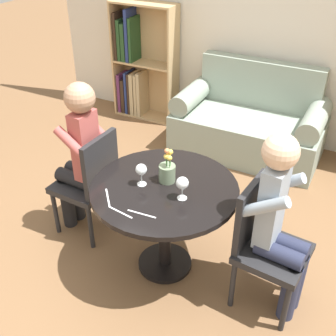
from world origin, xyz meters
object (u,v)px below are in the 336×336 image
Objects in this scene: bookshelf_left at (139,66)px; chair_left at (91,181)px; wine_glass_right at (182,184)px; wine_glass_left at (141,170)px; person_right at (281,223)px; flower_vase at (167,171)px; chair_right at (264,241)px; person_left at (79,155)px; couch at (249,124)px.

bookshelf_left is 2.25m from chair_left.
bookshelf_left is 8.57× the size of wine_glass_right.
person_right is at bearing 4.38° from wine_glass_left.
chair_left is at bearing 166.30° from wine_glass_left.
flower_vase is (-0.17, 0.13, -0.03)m from wine_glass_right.
chair_left is 1.38m from chair_right.
person_right is at bearing -3.19° from flower_vase.
bookshelf_left reaches higher than person_left.
wine_glass_left is at bearing 78.97° from chair_left.
wine_glass_right is at bearing -2.84° from wine_glass_left.
chair_left is 0.70× the size of person_left.
bookshelf_left is 2.59m from flower_vase.
wine_glass_right is 0.63× the size of flower_vase.
person_right is 5.04× the size of flower_vase.
person_right is (1.55, -0.07, -0.02)m from person_left.
chair_right is (0.69, -1.88, 0.18)m from couch.
chair_right is 0.91m from wine_glass_left.
chair_right is (2.19, -2.15, -0.13)m from bookshelf_left.
person_left reaches higher than couch.
bookshelf_left reaches higher than person_right.
person_left is at bearing 170.61° from wine_glass_right.
chair_right is 0.21m from person_right.
chair_right is at bearing 5.76° from wine_glass_left.
chair_left is 5.74× the size of wine_glass_left.
chair_left is 0.74m from flower_vase.
bookshelf_left reaches higher than wine_glass_right.
bookshelf_left is 2.80m from wine_glass_right.
wine_glass_right is (0.93, -0.15, 0.13)m from person_left.
chair_right is 0.71× the size of person_right.
person_left is at bearing 178.20° from flower_vase.
couch is 9.50× the size of wine_glass_right.
chair_left is 3.57× the size of flower_vase.
wine_glass_right is at bearing 106.06° from chair_right.
couch is 1.97m from chair_left.
person_left is (-0.77, -1.83, 0.39)m from couch.
couch is 2.08m from person_right.
couch is 1.17× the size of person_left.
person_right is at bearing -43.49° from bookshelf_left.
chair_left is (0.81, -2.10, -0.13)m from bookshelf_left.
person_right is 7.98× the size of wine_glass_right.
bookshelf_left is 5.42× the size of flower_vase.
couch is at bearing 162.02° from chair_left.
bookshelf_left reaches higher than wine_glass_left.
wine_glass_right is 0.22m from flower_vase.
person_left is 0.65m from wine_glass_left.
wine_glass_left is (-0.93, -0.07, 0.14)m from person_right.
chair_left is at bearing 170.14° from wine_glass_right.
chair_right is at bearing 10.61° from wine_glass_right.
wine_glass_left is (-0.15, -1.96, 0.52)m from couch.
bookshelf_left is 8.70× the size of wine_glass_left.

